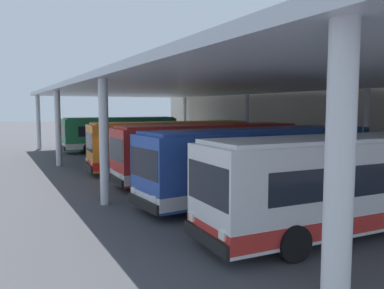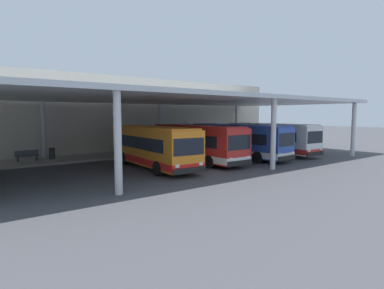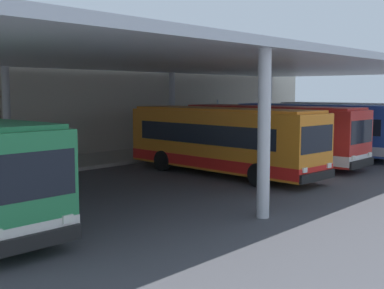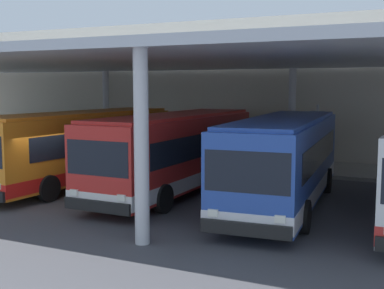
{
  "view_description": "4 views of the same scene",
  "coord_description": "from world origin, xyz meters",
  "px_view_note": "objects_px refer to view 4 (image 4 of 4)",
  "views": [
    {
      "loc": [
        22.21,
        -6.68,
        4.09
      ],
      "look_at": [
        1.07,
        4.29,
        1.81
      ],
      "focal_mm": 36.39,
      "sensor_mm": 36.0,
      "label": 1
    },
    {
      "loc": [
        -12.8,
        -17.34,
        4.05
      ],
      "look_at": [
        4.44,
        5.19,
        1.39
      ],
      "focal_mm": 29.44,
      "sensor_mm": 36.0,
      "label": 2
    },
    {
      "loc": [
        -19.22,
        -11.26,
        3.96
      ],
      "look_at": [
        -1.04,
        5.12,
        1.37
      ],
      "focal_mm": 47.22,
      "sensor_mm": 36.0,
      "label": 3
    },
    {
      "loc": [
        13.12,
        -14.0,
        4.25
      ],
      "look_at": [
        4.57,
        4.02,
        1.96
      ],
      "focal_mm": 47.27,
      "sensor_mm": 36.0,
      "label": 4
    }
  ],
  "objects_px": {
    "bus_second_bay": "(81,147)",
    "bench_waiting": "(69,143)",
    "bus_middle_bay": "(176,152)",
    "banner_sign": "(317,133)",
    "trash_bin": "(97,144)",
    "bus_far_bay": "(284,160)"
  },
  "relations": [
    {
      "from": "bench_waiting",
      "to": "banner_sign",
      "type": "height_order",
      "value": "banner_sign"
    },
    {
      "from": "bus_far_bay",
      "to": "bus_second_bay",
      "type": "bearing_deg",
      "value": 178.67
    },
    {
      "from": "trash_bin",
      "to": "banner_sign",
      "type": "distance_m",
      "value": 14.07
    },
    {
      "from": "trash_bin",
      "to": "bench_waiting",
      "type": "bearing_deg",
      "value": -172.96
    },
    {
      "from": "bus_far_bay",
      "to": "trash_bin",
      "type": "xyz_separation_m",
      "value": [
        -14.36,
        8.63,
        -0.98
      ]
    },
    {
      "from": "bus_middle_bay",
      "to": "banner_sign",
      "type": "distance_m",
      "value": 8.2
    },
    {
      "from": "bus_second_bay",
      "to": "bench_waiting",
      "type": "height_order",
      "value": "bus_second_bay"
    },
    {
      "from": "bus_middle_bay",
      "to": "bus_second_bay",
      "type": "bearing_deg",
      "value": -176.9
    },
    {
      "from": "trash_bin",
      "to": "bus_second_bay",
      "type": "bearing_deg",
      "value": -57.87
    },
    {
      "from": "bus_far_bay",
      "to": "banner_sign",
      "type": "bearing_deg",
      "value": 92.96
    },
    {
      "from": "bus_far_bay",
      "to": "banner_sign",
      "type": "distance_m",
      "value": 7.52
    },
    {
      "from": "banner_sign",
      "to": "bus_middle_bay",
      "type": "bearing_deg",
      "value": -120.66
    },
    {
      "from": "bench_waiting",
      "to": "trash_bin",
      "type": "bearing_deg",
      "value": 7.04
    },
    {
      "from": "bus_middle_bay",
      "to": "banner_sign",
      "type": "height_order",
      "value": "banner_sign"
    },
    {
      "from": "bus_second_bay",
      "to": "bench_waiting",
      "type": "relative_size",
      "value": 5.93
    },
    {
      "from": "trash_bin",
      "to": "bus_middle_bay",
      "type": "bearing_deg",
      "value": -39.87
    },
    {
      "from": "bus_far_bay",
      "to": "bench_waiting",
      "type": "distance_m",
      "value": 18.42
    },
    {
      "from": "bus_far_bay",
      "to": "bus_middle_bay",
      "type": "bearing_deg",
      "value": 174.33
    },
    {
      "from": "bus_second_bay",
      "to": "bus_middle_bay",
      "type": "distance_m",
      "value": 4.51
    },
    {
      "from": "bench_waiting",
      "to": "trash_bin",
      "type": "xyz_separation_m",
      "value": [
        2.02,
        0.25,
        0.01
      ]
    },
    {
      "from": "bench_waiting",
      "to": "bus_middle_bay",
      "type": "bearing_deg",
      "value": -33.87
    },
    {
      "from": "bus_middle_bay",
      "to": "bench_waiting",
      "type": "bearing_deg",
      "value": 146.13
    }
  ]
}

